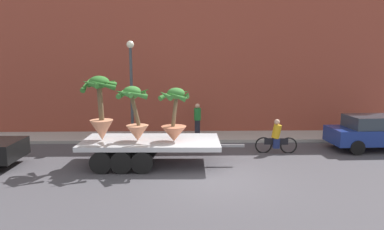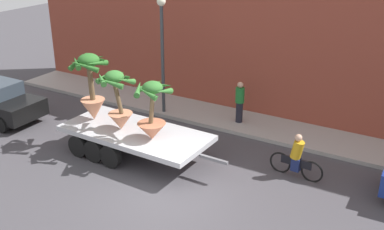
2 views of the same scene
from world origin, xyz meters
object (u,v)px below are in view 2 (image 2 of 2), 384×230
Objects in this scene: pedestrian_near_gate at (240,101)px; street_lamp at (162,41)px; flatbed_trailer at (130,135)px; potted_palm_middle at (118,101)px; cyclist at (297,158)px; potted_palm_front at (91,88)px; potted_palm_rear at (152,114)px.

pedestrian_near_gate is 3.97m from street_lamp.
flatbed_trailer is 3.00× the size of potted_palm_middle.
street_lamp is (-6.62, 2.17, 2.56)m from cyclist.
flatbed_trailer is 1.31× the size of street_lamp.
cyclist is (7.25, 1.46, -1.54)m from potted_palm_front.
potted_palm_rear is 0.82× the size of potted_palm_front.
street_lamp is at bearing 100.47° from potted_palm_middle.
street_lamp is at bearing -169.17° from pedestrian_near_gate.
flatbed_trailer is 4.83m from pedestrian_near_gate.
potted_palm_rear is 1.51m from potted_palm_middle.
cyclist is 1.08× the size of pedestrian_near_gate.
potted_palm_rear is at bearing -158.56° from cyclist.
pedestrian_near_gate is at bearing 10.83° from street_lamp.
potted_palm_rear reaches higher than pedestrian_near_gate.
potted_palm_front is 3.83m from street_lamp.
cyclist is 0.38× the size of street_lamp.
potted_palm_middle reaches higher than cyclist.
potted_palm_front is 1.35× the size of cyclist.
potted_palm_front is at bearing -99.91° from street_lamp.
pedestrian_near_gate is (2.23, 4.28, 0.29)m from flatbed_trailer.
street_lamp reaches higher than flatbed_trailer.
flatbed_trailer is 4.53m from street_lamp.
pedestrian_near_gate reaches higher than flatbed_trailer.
flatbed_trailer is 3.08× the size of potted_palm_rear.
pedestrian_near_gate reaches higher than cyclist.
potted_palm_middle is (-0.33, -0.15, 1.27)m from flatbed_trailer.
pedestrian_near_gate is (3.89, 4.26, -1.16)m from potted_palm_front.
potted_palm_front reaches higher than pedestrian_near_gate.
street_lamp is at bearing 105.73° from flatbed_trailer.
pedestrian_near_gate is (2.56, 4.43, -0.99)m from potted_palm_middle.
potted_palm_front is (-1.66, 0.02, 1.45)m from flatbed_trailer.
potted_palm_rear is at bearing -12.07° from flatbed_trailer.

